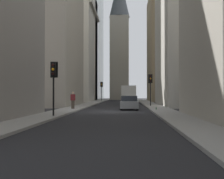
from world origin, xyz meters
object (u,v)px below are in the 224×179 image
(traffic_light_foreground, at_px, (54,76))
(pedestrian, at_px, (73,99))
(traffic_light_midblock, at_px, (150,82))
(hatchback_grey, at_px, (129,103))
(traffic_light_far_junction, at_px, (102,87))
(discarded_bottle, at_px, (156,108))
(delivery_truck, at_px, (129,95))

(traffic_light_foreground, xyz_separation_m, pedestrian, (8.84, 0.40, -1.81))
(traffic_light_foreground, height_order, pedestrian, traffic_light_foreground)
(traffic_light_midblock, relative_size, pedestrian, 2.30)
(pedestrian, bearing_deg, hatchback_grey, -78.73)
(hatchback_grey, relative_size, traffic_light_foreground, 1.15)
(traffic_light_far_junction, bearing_deg, discarded_bottle, -165.51)
(hatchback_grey, bearing_deg, traffic_light_midblock, -24.37)
(delivery_truck, distance_m, discarded_bottle, 18.95)
(pedestrian, xyz_separation_m, discarded_bottle, (-1.07, -8.17, -0.81))
(traffic_light_foreground, xyz_separation_m, traffic_light_far_junction, (39.40, 0.40, 0.16))
(delivery_truck, bearing_deg, discarded_bottle, -172.29)
(pedestrian, bearing_deg, delivery_truck, -17.70)
(pedestrian, bearing_deg, traffic_light_midblock, -49.87)
(traffic_light_far_junction, xyz_separation_m, discarded_bottle, (-31.63, -8.17, -2.78))
(delivery_truck, xyz_separation_m, pedestrian, (-17.66, 5.64, -0.40))
(traffic_light_foreground, distance_m, traffic_light_far_junction, 39.40)
(hatchback_grey, xyz_separation_m, pedestrian, (-1.12, 5.64, 0.40))
(traffic_light_midblock, distance_m, pedestrian, 11.02)
(delivery_truck, xyz_separation_m, traffic_light_midblock, (-10.67, -2.66, 1.55))
(traffic_light_midblock, height_order, discarded_bottle, traffic_light_midblock)
(traffic_light_foreground, bearing_deg, traffic_light_far_junction, 0.59)
(hatchback_grey, relative_size, traffic_light_far_junction, 1.09)
(delivery_truck, distance_m, traffic_light_midblock, 11.10)
(pedestrian, bearing_deg, traffic_light_far_junction, 0.00)
(delivery_truck, height_order, discarded_bottle, delivery_truck)
(hatchback_grey, bearing_deg, traffic_light_foreground, 152.29)
(discarded_bottle, bearing_deg, pedestrian, 82.51)
(traffic_light_midblock, relative_size, discarded_bottle, 14.45)
(hatchback_grey, distance_m, traffic_light_far_junction, 30.06)
(hatchback_grey, relative_size, discarded_bottle, 15.93)
(hatchback_grey, bearing_deg, delivery_truck, -0.00)
(traffic_light_far_junction, xyz_separation_m, pedestrian, (-30.55, -0.00, -1.97))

